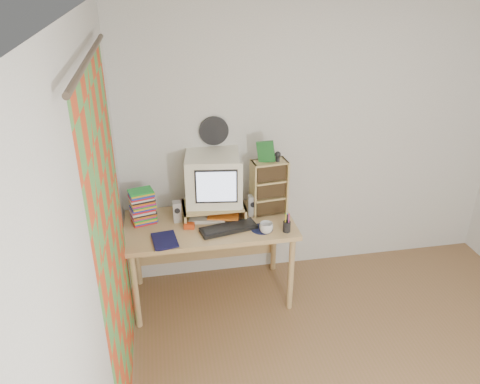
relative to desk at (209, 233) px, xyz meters
name	(u,v)px	position (x,y,z in m)	size (l,w,h in m)	color
ceiling	(467,14)	(1.03, -1.44, 1.88)	(3.50, 3.50, 0.00)	white
back_wall	(318,143)	(1.03, 0.31, 0.63)	(3.50, 3.50, 0.00)	silver
left_wall	(98,286)	(-0.72, -1.44, 0.63)	(3.50, 3.50, 0.00)	silver
curtain	(114,249)	(-0.68, -0.96, 0.53)	(2.20, 2.20, 0.00)	#C23F1B
wall_disc	(214,131)	(0.10, 0.29, 0.81)	(0.25, 0.25, 0.02)	black
desk	(209,233)	(0.00, 0.00, 0.00)	(1.40, 0.70, 0.75)	tan
monitor_riser	(214,207)	(0.05, 0.04, 0.23)	(0.52, 0.30, 0.12)	tan
crt_monitor	(214,179)	(0.06, 0.09, 0.46)	(0.44, 0.44, 0.42)	white
speaker_left	(177,212)	(-0.26, 0.02, 0.22)	(0.07, 0.07, 0.18)	#B6B7BB
speaker_right	(252,206)	(0.38, 0.00, 0.23)	(0.07, 0.07, 0.19)	#B6B7BB
keyboard	(229,228)	(0.14, -0.21, 0.15)	(0.46, 0.15, 0.03)	black
dvd_stack	(143,208)	(-0.53, 0.04, 0.27)	(0.19, 0.13, 0.27)	brown
cd_rack	(269,188)	(0.52, 0.02, 0.38)	(0.29, 0.15, 0.48)	tan
mug	(266,228)	(0.43, -0.30, 0.18)	(0.11, 0.11, 0.09)	silver
diary	(153,241)	(-0.47, -0.30, 0.16)	(0.23, 0.17, 0.05)	#10103C
mousepad	(262,229)	(0.41, -0.24, 0.14)	(0.18, 0.18, 0.00)	#101236
pen_cup	(287,225)	(0.60, -0.31, 0.20)	(0.06, 0.06, 0.12)	black
papers	(214,216)	(0.05, 0.02, 0.15)	(0.30, 0.22, 0.04)	silver
red_box	(189,226)	(-0.17, -0.12, 0.16)	(0.09, 0.05, 0.04)	#CD4015
game_box	(266,152)	(0.49, 0.01, 0.71)	(0.14, 0.03, 0.18)	#1A5C24
webcam	(278,156)	(0.59, 0.01, 0.66)	(0.05, 0.05, 0.09)	black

